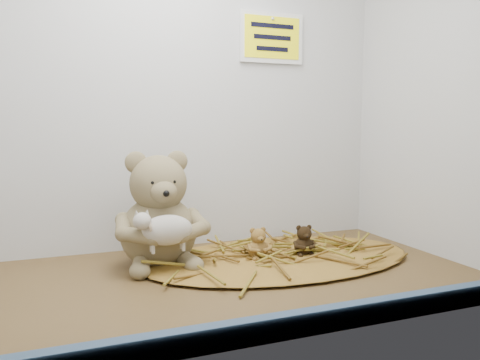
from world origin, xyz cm
name	(u,v)px	position (x,y,z in cm)	size (l,w,h in cm)	color
alcove_shell	(182,60)	(0.00, 9.00, 45.00)	(120.40, 60.20, 90.40)	#463118
front_rail	(250,331)	(0.00, -28.80, 1.80)	(119.28, 2.20, 3.60)	#3A526F
straw_bed	(281,257)	(22.99, 7.96, 0.63)	(65.38, 37.96, 1.27)	brown
main_teddy	(158,208)	(-4.35, 14.97, 12.89)	(20.79, 21.94, 25.78)	#8A7755
toy_lamb	(167,230)	(-4.35, 5.73, 9.83)	(13.77, 8.40, 8.90)	silver
mini_teddy_tan	(258,241)	(17.35, 8.61, 4.85)	(5.79, 6.11, 7.18)	olive
mini_teddy_brown	(304,239)	(28.63, 7.31, 4.83)	(5.74, 6.06, 7.12)	black
wall_sign	(272,38)	(30.00, 29.40, 55.00)	(16.00, 1.20, 11.00)	#FFF40D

